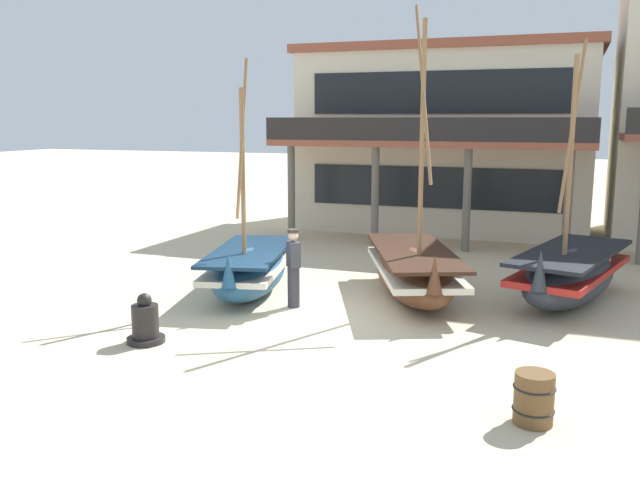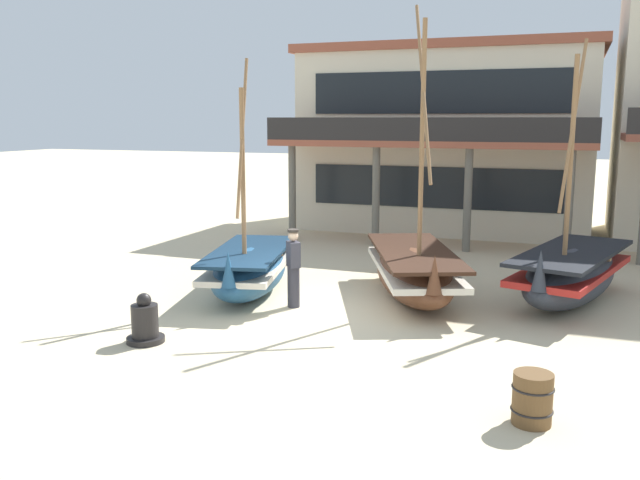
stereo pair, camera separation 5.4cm
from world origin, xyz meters
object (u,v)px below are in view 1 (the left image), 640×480
object	(u,v)px
fishing_boat_centre_large	(570,273)
capstan_winch	(145,323)
fishing_boat_far_right	(414,271)
fisherman_by_hull	(293,269)
fishing_boat_near_left	(249,269)
wooden_barrel	(534,398)
harbor_building_main	(448,138)

from	to	relation	value
fishing_boat_centre_large	capstan_winch	size ratio (longest dim) A/B	6.15
fishing_boat_far_right	fisherman_by_hull	world-z (taller)	fishing_boat_far_right
fishing_boat_far_right	fishing_boat_near_left	bearing A→B (deg)	-164.49
fisherman_by_hull	wooden_barrel	size ratio (longest dim) A/B	2.41
fishing_boat_near_left	harbor_building_main	xyz separation A→B (m)	(2.46, 11.67, 2.68)
fishing_boat_far_right	wooden_barrel	bearing A→B (deg)	-63.46
capstan_winch	wooden_barrel	xyz separation A→B (m)	(6.72, -1.04, -0.00)
fishing_boat_near_left	harbor_building_main	distance (m)	12.23
fishing_boat_near_left	harbor_building_main	world-z (taller)	harbor_building_main
capstan_winch	harbor_building_main	distance (m)	15.90
fishing_boat_centre_large	fisherman_by_hull	distance (m)	6.03
wooden_barrel	fishing_boat_far_right	bearing A→B (deg)	116.54
fishing_boat_centre_large	wooden_barrel	distance (m)	6.54
fishing_boat_far_right	capstan_winch	size ratio (longest dim) A/B	7.03
fisherman_by_hull	wooden_barrel	world-z (taller)	fisherman_by_hull
fishing_boat_near_left	fishing_boat_far_right	bearing A→B (deg)	15.51
capstan_winch	wooden_barrel	bearing A→B (deg)	-8.78
fishing_boat_far_right	fisherman_by_hull	bearing A→B (deg)	-143.78
fisherman_by_hull	capstan_winch	xyz separation A→B (m)	(-1.61, -3.07, -0.48)
fisherman_by_hull	fishing_boat_centre_large	bearing A→B (deg)	23.61
fishing_boat_near_left	fishing_boat_far_right	world-z (taller)	fishing_boat_far_right
fishing_boat_centre_large	harbor_building_main	bearing A→B (deg)	113.99
fisherman_by_hull	capstan_winch	size ratio (longest dim) A/B	1.85
fishing_boat_centre_large	fishing_boat_far_right	bearing A→B (deg)	-166.73
fishing_boat_near_left	fishing_boat_centre_large	world-z (taller)	fishing_boat_centre_large
fishing_boat_near_left	fisherman_by_hull	bearing A→B (deg)	-25.40
fishing_boat_centre_large	wooden_barrel	size ratio (longest dim) A/B	7.99
wooden_barrel	fishing_boat_near_left	bearing A→B (deg)	143.67
fishing_boat_centre_large	fishing_boat_near_left	bearing A→B (deg)	-165.55
harbor_building_main	fishing_boat_centre_large	bearing A→B (deg)	-66.01
fishing_boat_far_right	fisherman_by_hull	distance (m)	2.78
fishing_boat_centre_large	harbor_building_main	distance (m)	11.15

